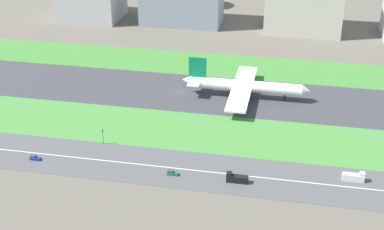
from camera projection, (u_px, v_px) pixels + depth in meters
name	position (u px, v px, depth m)	size (l,w,h in m)	color
ground_plane	(180.00, 92.00, 294.87)	(800.00, 800.00, 0.00)	#5B564C
runway	(180.00, 92.00, 294.85)	(280.00, 46.00, 0.10)	#38383D
grass_median_north	(195.00, 63.00, 330.72)	(280.00, 36.00, 0.10)	#3D7A33
grass_median_south	(161.00, 128.00, 258.98)	(280.00, 36.00, 0.10)	#427F38
highway	(141.00, 165.00, 230.99)	(280.00, 28.00, 0.10)	#4C4C4F
highway_centerline	(141.00, 164.00, 230.96)	(266.00, 0.50, 0.01)	silver
airliner	(243.00, 86.00, 286.33)	(65.00, 56.00, 19.70)	white
car_4	(172.00, 173.00, 223.75)	(4.40, 1.80, 2.00)	#19662D
truck_1	(354.00, 177.00, 219.79)	(8.40, 2.50, 4.00)	silver
car_2	(35.00, 158.00, 234.02)	(4.40, 1.80, 2.00)	navy
truck_2	(237.00, 178.00, 218.89)	(8.40, 2.50, 4.00)	black
traffic_light	(103.00, 136.00, 244.10)	(0.36, 0.50, 7.20)	#4C4C51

